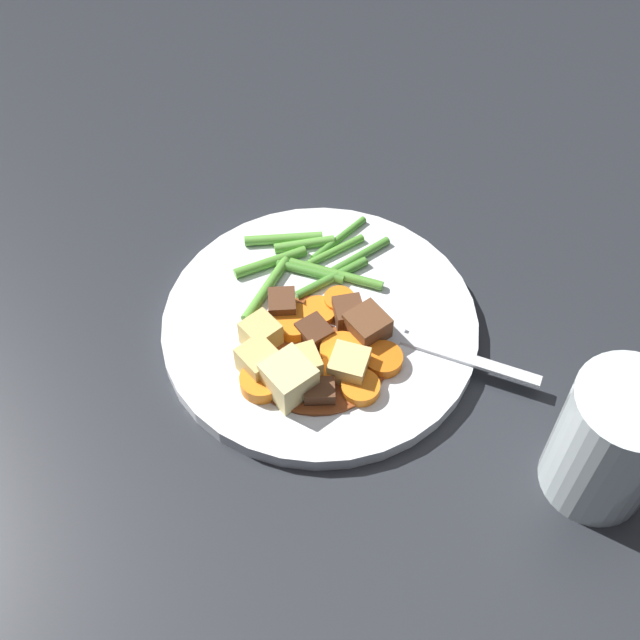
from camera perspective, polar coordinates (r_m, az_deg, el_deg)
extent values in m
plane|color=#26282D|center=(0.70, 0.00, -0.71)|extent=(3.00, 3.00, 0.00)
cylinder|color=white|center=(0.69, 0.00, -0.36)|extent=(0.26, 0.26, 0.01)
cylinder|color=brown|center=(0.66, -0.22, -2.29)|extent=(0.12, 0.12, 0.00)
cylinder|color=orange|center=(0.66, 4.41, -2.75)|extent=(0.04, 0.04, 0.01)
cylinder|color=orange|center=(0.67, -1.84, -0.25)|extent=(0.05, 0.05, 0.01)
cylinder|color=orange|center=(0.64, 0.03, -3.95)|extent=(0.03, 0.03, 0.01)
cylinder|color=orange|center=(0.64, -4.08, -4.30)|extent=(0.05, 0.05, 0.01)
cylinder|color=orange|center=(0.66, 1.55, -2.36)|extent=(0.05, 0.05, 0.01)
cylinder|color=orange|center=(0.68, -0.21, 0.54)|extent=(0.04, 0.04, 0.01)
cylinder|color=orange|center=(0.64, 2.83, -4.71)|extent=(0.04, 0.04, 0.01)
cylinder|color=orange|center=(0.69, 1.35, 1.28)|extent=(0.03, 0.03, 0.01)
cube|color=#DBBC6B|center=(0.65, -4.28, -2.90)|extent=(0.04, 0.04, 0.03)
cube|color=#DBBC6B|center=(0.64, -1.19, -3.23)|extent=(0.03, 0.03, 0.03)
cube|color=#DBBC6B|center=(0.66, -4.14, -1.00)|extent=(0.04, 0.04, 0.03)
cube|color=#E5CC7A|center=(0.64, 2.03, -3.19)|extent=(0.04, 0.04, 0.02)
cube|color=#EAD68C|center=(0.63, -2.18, -4.13)|extent=(0.05, 0.05, 0.03)
cube|color=#4C2B19|center=(0.67, -0.40, -0.91)|extent=(0.03, 0.03, 0.02)
cube|color=brown|center=(0.67, 3.29, -0.48)|extent=(0.04, 0.04, 0.02)
cube|color=#56331E|center=(0.68, 1.99, 0.43)|extent=(0.03, 0.02, 0.02)
cube|color=#56331E|center=(0.68, -2.65, 0.98)|extent=(0.03, 0.02, 0.02)
cube|color=#56331E|center=(0.64, -0.04, -5.01)|extent=(0.02, 0.03, 0.01)
cylinder|color=#4C8E33|center=(0.71, 0.81, 2.93)|extent=(0.04, 0.07, 0.01)
cylinder|color=#66AD42|center=(0.73, -0.78, 5.33)|extent=(0.01, 0.05, 0.01)
cylinder|color=#66AD42|center=(0.74, -2.55, 5.67)|extent=(0.01, 0.07, 0.01)
cylinder|color=#599E38|center=(0.73, 1.10, 4.85)|extent=(0.03, 0.06, 0.01)
cylinder|color=#599E38|center=(0.70, -3.75, 2.17)|extent=(0.06, 0.05, 0.01)
cylinder|color=#599E38|center=(0.71, 1.10, 3.22)|extent=(0.05, 0.08, 0.01)
cylinder|color=#4C8E33|center=(0.71, -0.29, 3.43)|extent=(0.04, 0.06, 0.01)
cylinder|color=#599E38|center=(0.72, -3.46, 4.04)|extent=(0.03, 0.07, 0.01)
cylinder|color=#4C8E33|center=(0.73, 2.70, 4.42)|extent=(0.04, 0.06, 0.01)
cylinder|color=#4C8E33|center=(0.74, 1.32, 5.68)|extent=(0.05, 0.06, 0.01)
cube|color=silver|center=(0.67, 10.39, -2.75)|extent=(0.07, 0.10, 0.00)
cube|color=silver|center=(0.68, 5.00, -1.06)|extent=(0.03, 0.03, 0.00)
cylinder|color=silver|center=(0.69, 2.88, 0.26)|extent=(0.02, 0.04, 0.00)
cylinder|color=silver|center=(0.68, 2.70, -0.12)|extent=(0.02, 0.04, 0.00)
cylinder|color=silver|center=(0.68, 2.52, -0.51)|extent=(0.02, 0.04, 0.00)
cylinder|color=silver|center=(0.67, 2.33, -0.91)|extent=(0.02, 0.04, 0.00)
cylinder|color=silver|center=(0.61, 19.57, -7.99)|extent=(0.08, 0.08, 0.11)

